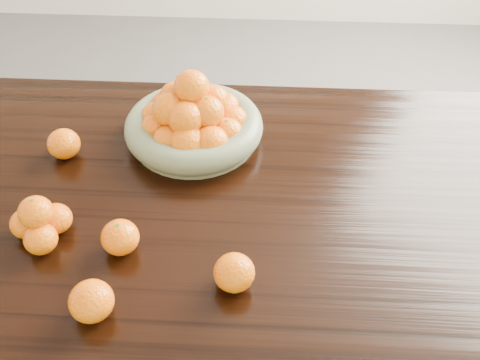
# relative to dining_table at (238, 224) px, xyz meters

# --- Properties ---
(ground) EXTENTS (5.00, 5.00, 0.00)m
(ground) POSITION_rel_dining_table_xyz_m (0.00, 0.00, -0.66)
(ground) COLOR #4F4C4B
(ground) RESTS_ON ground
(dining_table) EXTENTS (2.00, 1.00, 0.75)m
(dining_table) POSITION_rel_dining_table_xyz_m (0.00, 0.00, 0.00)
(dining_table) COLOR black
(dining_table) RESTS_ON ground
(fruit_bowl) EXTENTS (0.37, 0.37, 0.21)m
(fruit_bowl) POSITION_rel_dining_table_xyz_m (-0.13, 0.23, 0.15)
(fruit_bowl) COLOR #6B7455
(fruit_bowl) RESTS_ON dining_table
(orange_pyramid) EXTENTS (0.13, 0.13, 0.12)m
(orange_pyramid) POSITION_rel_dining_table_xyz_m (-0.42, -0.15, 0.14)
(orange_pyramid) COLOR orange
(orange_pyramid) RESTS_ON dining_table
(loose_orange_0) EXTENTS (0.08, 0.08, 0.08)m
(loose_orange_0) POSITION_rel_dining_table_xyz_m (-0.24, -0.17, 0.13)
(loose_orange_0) COLOR orange
(loose_orange_0) RESTS_ON dining_table
(loose_orange_1) EXTENTS (0.09, 0.09, 0.08)m
(loose_orange_1) POSITION_rel_dining_table_xyz_m (-0.26, -0.33, 0.13)
(loose_orange_1) COLOR orange
(loose_orange_1) RESTS_ON dining_table
(loose_orange_2) EXTENTS (0.08, 0.08, 0.08)m
(loose_orange_2) POSITION_rel_dining_table_xyz_m (0.01, -0.25, 0.13)
(loose_orange_2) COLOR orange
(loose_orange_2) RESTS_ON dining_table
(loose_orange_3) EXTENTS (0.08, 0.08, 0.08)m
(loose_orange_3) POSITION_rel_dining_table_xyz_m (-0.46, 0.14, 0.13)
(loose_orange_3) COLOR orange
(loose_orange_3) RESTS_ON dining_table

